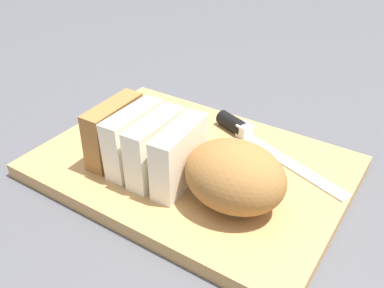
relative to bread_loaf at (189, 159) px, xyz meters
The scene contains 7 objects.
ground_plane 0.09m from the bread_loaf, 57.83° to the right, with size 3.00×3.00×0.00m, color #4C4C51.
cutting_board 0.08m from the bread_loaf, 57.83° to the right, with size 0.45×0.32×0.02m, color tan.
bread_loaf is the anchor object (origin of this frame).
bread_knife 0.16m from the bread_loaf, 91.15° to the right, with size 0.25×0.10×0.02m.
crumb_near_knife 0.05m from the bread_loaf, 110.42° to the right, with size 0.01×0.01×0.01m, color #A8753D.
crumb_near_loaf 0.07m from the bread_loaf, 61.33° to the right, with size 0.00×0.00×0.00m, color #A8753D.
crumb_stray_left 0.09m from the bread_loaf, 90.58° to the right, with size 0.01×0.01×0.01m, color #A8753D.
Camera 1 is at (-0.30, 0.42, 0.39)m, focal length 39.56 mm.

